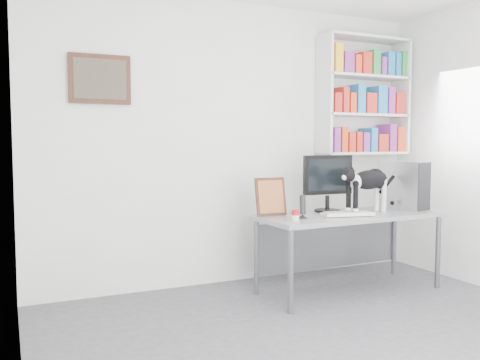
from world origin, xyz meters
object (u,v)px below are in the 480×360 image
(bookshelf, at_px, (364,96))
(cat, at_px, (368,191))
(keyboard, at_px, (347,214))
(monitor, at_px, (327,183))
(leaning_print, at_px, (271,196))
(pc_tower, at_px, (403,185))
(speaker, at_px, (303,206))
(soup_can, at_px, (295,215))
(desk, at_px, (349,252))

(bookshelf, distance_m, cat, 1.24)
(keyboard, xyz_separation_m, cat, (0.26, 0.05, 0.19))
(monitor, bearing_deg, keyboard, -85.39)
(bookshelf, distance_m, leaning_print, 1.69)
(monitor, height_order, keyboard, monitor)
(pc_tower, height_order, leaning_print, pc_tower)
(speaker, relative_size, soup_can, 2.28)
(leaning_print, bearing_deg, pc_tower, -1.92)
(monitor, distance_m, speaker, 0.53)
(monitor, bearing_deg, bookshelf, 32.50)
(bookshelf, relative_size, pc_tower, 2.67)
(desk, relative_size, speaker, 8.22)
(leaning_print, height_order, soup_can, leaning_print)
(bookshelf, xyz_separation_m, monitor, (-0.74, -0.43, -0.87))
(desk, relative_size, soup_can, 18.73)
(soup_can, height_order, cat, cat)
(keyboard, xyz_separation_m, pc_tower, (0.78, 0.17, 0.22))
(keyboard, bearing_deg, cat, 22.79)
(cat, bearing_deg, speaker, 167.29)
(leaning_print, bearing_deg, soup_can, -80.79)
(bookshelf, height_order, soup_can, bookshelf)
(desk, bearing_deg, cat, -21.68)
(monitor, distance_m, cat, 0.37)
(bookshelf, xyz_separation_m, speaker, (-1.17, -0.70, -1.03))
(speaker, xyz_separation_m, soup_can, (-0.12, -0.09, -0.06))
(pc_tower, height_order, cat, pc_tower)
(bookshelf, distance_m, keyboard, 1.52)
(monitor, xyz_separation_m, soup_can, (-0.55, -0.35, -0.22))
(soup_can, bearing_deg, leaning_print, 95.30)
(monitor, height_order, soup_can, monitor)
(leaning_print, bearing_deg, keyboard, -23.68)
(keyboard, height_order, soup_can, soup_can)
(speaker, bearing_deg, desk, 27.60)
(cat, bearing_deg, soup_can, 172.93)
(keyboard, bearing_deg, leaning_print, 164.39)
(pc_tower, xyz_separation_m, leaning_print, (-1.38, 0.14, -0.06))
(keyboard, distance_m, speaker, 0.45)
(bookshelf, height_order, keyboard, bookshelf)
(speaker, bearing_deg, monitor, 51.35)
(soup_can, bearing_deg, bookshelf, 31.07)
(bookshelf, bearing_deg, soup_can, -148.93)
(monitor, xyz_separation_m, speaker, (-0.43, -0.26, -0.16))
(soup_can, relative_size, cat, 0.14)
(desk, distance_m, leaning_print, 0.91)
(desk, bearing_deg, pc_tower, 3.82)
(desk, bearing_deg, soup_can, -168.52)
(pc_tower, bearing_deg, leaning_print, 162.15)
(pc_tower, height_order, speaker, pc_tower)
(desk, height_order, monitor, monitor)
(keyboard, distance_m, soup_can, 0.57)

